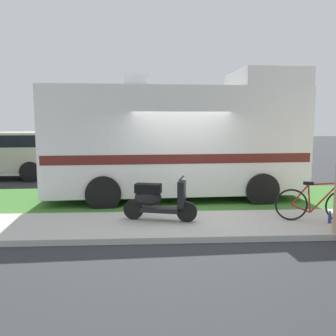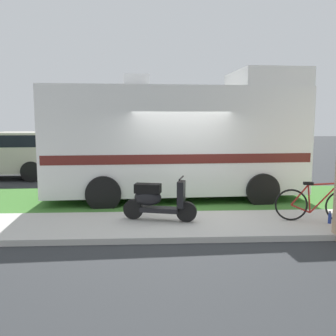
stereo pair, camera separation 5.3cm
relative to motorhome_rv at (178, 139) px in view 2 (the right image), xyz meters
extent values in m
plane|color=#2D3033|center=(0.01, -1.74, -1.75)|extent=(80.00, 80.00, 0.00)
cube|color=beige|center=(0.01, -2.94, -1.69)|extent=(24.00, 2.00, 0.12)
cube|color=#3D752D|center=(0.01, -0.24, -1.71)|extent=(24.00, 3.40, 0.08)
cube|color=silver|center=(-0.11, -0.01, -0.02)|extent=(7.20, 2.87, 2.86)
cube|color=silver|center=(2.53, 0.14, 1.67)|extent=(1.92, 2.46, 0.50)
cube|color=#591E19|center=(-0.11, -0.01, -0.45)|extent=(7.06, 2.88, 0.24)
cube|color=black|center=(3.41, 0.18, 0.48)|extent=(0.19, 2.12, 0.90)
cube|color=silver|center=(-1.17, -0.06, 1.60)|extent=(0.73, 0.64, 0.36)
cylinder|color=black|center=(2.02, 1.31, -1.30)|extent=(0.91, 0.33, 0.90)
cylinder|color=black|center=(2.15, -1.09, -1.30)|extent=(0.91, 0.33, 0.90)
cylinder|color=black|center=(-2.11, 1.09, -1.30)|extent=(0.91, 0.33, 0.90)
cylinder|color=black|center=(-1.98, -1.31, -1.30)|extent=(0.91, 0.33, 0.90)
cylinder|color=black|center=(-0.03, -2.88, -1.41)|extent=(0.45, 0.20, 0.44)
cylinder|color=black|center=(-1.18, -2.59, -1.41)|extent=(0.45, 0.20, 0.44)
cube|color=black|center=(-0.61, -2.73, -1.39)|extent=(0.87, 0.47, 0.10)
cube|color=black|center=(-0.86, -2.67, -0.93)|extent=(0.61, 0.39, 0.20)
ellipsoid|color=black|center=(-0.86, -2.67, -1.13)|extent=(0.65, 0.44, 0.36)
cube|color=black|center=(-0.15, -2.85, -1.03)|extent=(0.21, 0.34, 0.56)
cylinder|color=black|center=(-0.15, -2.85, -0.68)|extent=(0.16, 0.49, 0.04)
sphere|color=white|center=(-0.15, -2.85, -0.85)|extent=(0.12, 0.12, 0.12)
torus|color=black|center=(2.24, -2.89, -1.28)|extent=(0.69, 0.18, 0.70)
cylinder|color=maroon|center=(2.91, -3.02, -1.11)|extent=(0.59, 0.15, 0.68)
cylinder|color=maroon|center=(2.60, -2.96, -1.13)|extent=(0.10, 0.05, 0.61)
cylinder|color=maroon|center=(2.88, -3.02, -0.81)|extent=(0.63, 0.16, 0.09)
cylinder|color=maroon|center=(2.44, -2.93, -1.36)|extent=(0.41, 0.12, 0.19)
cylinder|color=maroon|center=(2.41, -2.92, -1.06)|extent=(0.36, 0.11, 0.47)
cube|color=black|center=(2.57, -2.96, -0.80)|extent=(0.22, 0.14, 0.06)
cube|color=#B7B29E|center=(-5.41, 4.17, -0.71)|extent=(2.64, 2.03, 1.52)
cube|color=black|center=(-5.41, 4.17, -0.25)|extent=(2.51, 2.05, 0.44)
cylinder|color=black|center=(-5.26, 5.10, -1.37)|extent=(0.77, 0.27, 0.76)
cylinder|color=black|center=(-5.17, 3.26, -1.37)|extent=(0.77, 0.27, 0.76)
cube|color=#1E2328|center=(3.03, 6.86, -0.68)|extent=(2.61, 1.99, 1.57)
cube|color=black|center=(3.03, 6.86, -0.19)|extent=(2.48, 2.01, 0.44)
cube|color=#1E2328|center=(0.17, 6.81, -1.08)|extent=(3.18, 2.00, 0.78)
cylinder|color=black|center=(3.21, 7.80, -1.37)|extent=(0.76, 0.25, 0.76)
cylinder|color=black|center=(3.24, 5.94, -1.37)|extent=(0.76, 0.25, 0.76)
cylinder|color=black|center=(-0.22, 7.73, -1.37)|extent=(0.76, 0.25, 0.76)
cylinder|color=black|center=(-0.18, 5.87, -1.37)|extent=(0.76, 0.25, 0.76)
cylinder|color=navy|center=(2.98, -3.16, -1.52)|extent=(0.07, 0.07, 0.21)
cylinder|color=navy|center=(2.98, -3.16, -1.40)|extent=(0.03, 0.03, 0.04)
cylinder|color=black|center=(2.98, -3.16, -1.37)|extent=(0.03, 0.03, 0.02)
camera|label=1|loc=(-0.89, -10.65, 0.57)|focal=39.97mm
camera|label=2|loc=(-0.84, -10.66, 0.57)|focal=39.97mm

